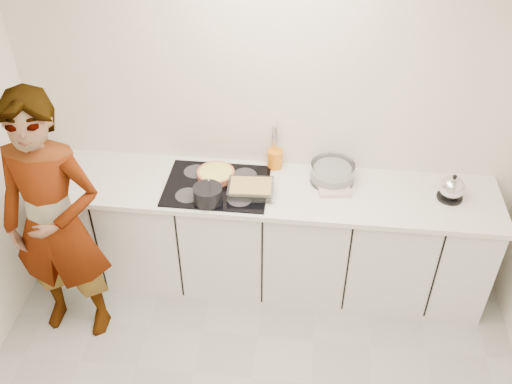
# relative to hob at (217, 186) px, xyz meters

# --- Properties ---
(ceiling) EXTENTS (3.60, 3.20, 0.00)m
(ceiling) POSITION_rel_hob_xyz_m (0.35, -1.26, 1.68)
(ceiling) COLOR white
(ceiling) RESTS_ON wall_back
(wall_back) EXTENTS (3.60, 0.00, 2.60)m
(wall_back) POSITION_rel_hob_xyz_m (0.35, 0.34, 0.38)
(wall_back) COLOR white
(wall_back) RESTS_ON ground
(base_cabinets) EXTENTS (3.20, 0.58, 0.87)m
(base_cabinets) POSITION_rel_hob_xyz_m (0.35, 0.02, -0.48)
(base_cabinets) COLOR white
(base_cabinets) RESTS_ON floor
(countertop) EXTENTS (3.24, 0.64, 0.04)m
(countertop) POSITION_rel_hob_xyz_m (0.35, 0.02, -0.03)
(countertop) COLOR white
(countertop) RESTS_ON base_cabinets
(hob) EXTENTS (0.72, 0.54, 0.01)m
(hob) POSITION_rel_hob_xyz_m (0.00, 0.00, 0.00)
(hob) COLOR black
(hob) RESTS_ON countertop
(tart_dish) EXTENTS (0.27, 0.27, 0.04)m
(tart_dish) POSITION_rel_hob_xyz_m (-0.02, 0.10, 0.03)
(tart_dish) COLOR #CA6645
(tart_dish) RESTS_ON hob
(saucepan) EXTENTS (0.26, 0.26, 0.19)m
(saucepan) POSITION_rel_hob_xyz_m (-0.03, -0.18, 0.06)
(saucepan) COLOR black
(saucepan) RESTS_ON hob
(baking_dish) EXTENTS (0.33, 0.25, 0.06)m
(baking_dish) POSITION_rel_hob_xyz_m (0.25, -0.06, 0.04)
(baking_dish) COLOR silver
(baking_dish) RESTS_ON hob
(mixing_bowl) EXTENTS (0.34, 0.34, 0.14)m
(mixing_bowl) POSITION_rel_hob_xyz_m (0.80, 0.16, 0.06)
(mixing_bowl) COLOR silver
(mixing_bowl) RESTS_ON countertop
(tea_towel) EXTENTS (0.23, 0.18, 0.04)m
(tea_towel) POSITION_rel_hob_xyz_m (0.82, 0.04, 0.01)
(tea_towel) COLOR white
(tea_towel) RESTS_ON countertop
(kettle) EXTENTS (0.20, 0.20, 0.20)m
(kettle) POSITION_rel_hob_xyz_m (1.60, 0.05, 0.08)
(kettle) COLOR black
(kettle) RESTS_ON countertop
(utensil_crock) EXTENTS (0.13, 0.13, 0.14)m
(utensil_crock) POSITION_rel_hob_xyz_m (0.38, 0.28, 0.06)
(utensil_crock) COLOR orange
(utensil_crock) RESTS_ON countertop
(cook) EXTENTS (0.69, 0.46, 1.88)m
(cook) POSITION_rel_hob_xyz_m (-0.96, -0.55, 0.02)
(cook) COLOR white
(cook) RESTS_ON floor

